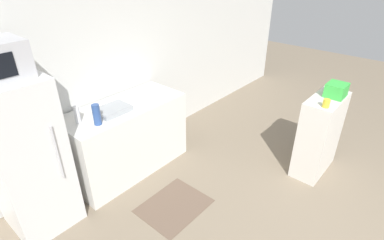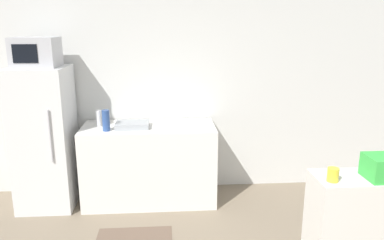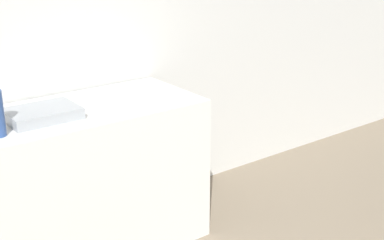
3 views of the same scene
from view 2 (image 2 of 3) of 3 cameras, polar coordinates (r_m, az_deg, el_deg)
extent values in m
cube|color=silver|center=(4.56, -3.63, 5.17)|extent=(8.00, 0.06, 2.60)
cube|color=silver|center=(4.49, -21.51, -2.59)|extent=(0.60, 0.64, 1.59)
cylinder|color=#B7B7BC|center=(4.11, -20.80, -2.33)|extent=(0.02, 0.02, 0.56)
cube|color=#BCBCC1|center=(4.33, -22.66, 9.52)|extent=(0.45, 0.40, 0.31)
cube|color=black|center=(4.15, -24.12, 9.22)|extent=(0.25, 0.01, 0.19)
cube|color=silver|center=(4.41, -6.46, -6.61)|extent=(1.50, 0.65, 0.91)
cube|color=#9EA3A8|center=(4.22, -9.08, -0.75)|extent=(0.37, 0.27, 0.06)
cylinder|color=#2D4C8C|center=(4.13, -12.97, -0.07)|extent=(0.08, 0.08, 0.23)
cylinder|color=silver|center=(4.34, -14.03, 0.26)|extent=(0.06, 0.06, 0.18)
cube|color=green|center=(2.82, 27.23, -6.45)|extent=(0.24, 0.21, 0.16)
cylinder|color=yellow|center=(2.65, 20.68, -7.81)|extent=(0.08, 0.08, 0.09)
camera|label=1|loc=(2.55, -62.88, 17.10)|focal=28.00mm
camera|label=3|loc=(1.98, -46.94, 4.62)|focal=50.00mm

